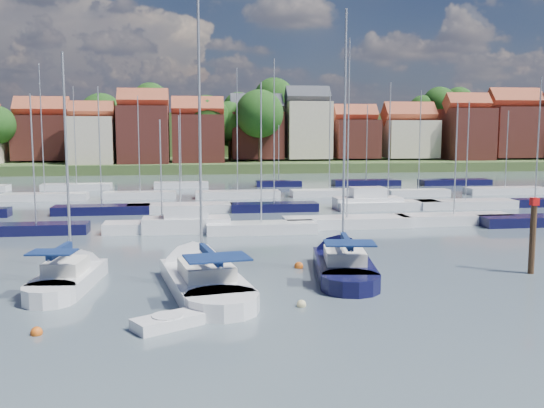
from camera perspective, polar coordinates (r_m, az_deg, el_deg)
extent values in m
plane|color=#43515B|center=(69.63, -3.65, 0.23)|extent=(260.00, 260.00, 0.00)
cube|color=silver|center=(33.97, -18.55, -6.98)|extent=(3.26, 6.40, 1.20)
cone|color=silver|center=(37.55, -16.80, -5.59)|extent=(2.89, 3.27, 2.56)
cylinder|color=silver|center=(31.15, -20.24, -8.32)|extent=(2.84, 2.84, 1.20)
cube|color=silver|center=(33.36, -18.83, -5.57)|extent=(2.08, 2.75, 0.70)
cylinder|color=#B2B2B7|center=(33.46, -18.76, 3.70)|extent=(0.14, 0.14, 11.37)
cylinder|color=#B2B2B7|center=(32.40, -19.35, -4.42)|extent=(0.50, 3.40, 0.10)
cube|color=#0F214F|center=(32.37, -19.36, -4.16)|extent=(0.68, 3.25, 0.35)
cube|color=#0F214F|center=(31.31, -20.00, -4.28)|extent=(2.34, 1.78, 0.08)
cube|color=silver|center=(31.90, -6.41, -7.56)|extent=(4.79, 8.76, 1.20)
cone|color=silver|center=(36.87, -7.98, -5.58)|extent=(4.08, 4.55, 3.46)
cylinder|color=silver|center=(27.99, -4.74, -9.63)|extent=(3.99, 3.99, 1.20)
cube|color=silver|center=(31.12, -6.23, -6.12)|extent=(2.96, 3.81, 0.70)
cylinder|color=#B2B2B7|center=(31.44, -6.82, 7.48)|extent=(0.14, 0.14, 15.37)
cylinder|color=#B2B2B7|center=(29.84, -5.81, -5.02)|extent=(0.87, 4.56, 0.10)
cube|color=#0F214F|center=(29.81, -5.81, -4.74)|extent=(1.03, 4.37, 0.35)
cube|color=#0F214F|center=(28.34, -5.20, -5.04)|extent=(3.24, 2.54, 0.08)
cube|color=black|center=(35.23, 6.74, -6.16)|extent=(4.20, 7.81, 1.20)
cone|color=black|center=(39.75, 6.06, -4.63)|extent=(3.61, 4.04, 3.09)
cylinder|color=black|center=(31.65, 7.42, -7.69)|extent=(3.53, 3.53, 1.20)
cube|color=silver|center=(34.53, 6.85, -4.82)|extent=(2.62, 3.39, 0.70)
cylinder|color=#B2B2B7|center=(34.82, 6.83, 6.37)|extent=(0.14, 0.14, 14.07)
cylinder|color=#B2B2B7|center=(33.36, 7.05, -3.75)|extent=(0.73, 4.09, 0.10)
cube|color=#0F214F|center=(33.33, 7.05, -3.50)|extent=(0.90, 3.92, 0.35)
cube|color=#0F214F|center=(31.99, 7.31, -3.67)|extent=(2.88, 2.24, 0.08)
cube|color=silver|center=(26.26, -9.81, -10.95)|extent=(3.16, 2.62, 0.57)
cylinder|color=silver|center=(26.21, -9.82, -10.62)|extent=(1.34, 1.34, 0.36)
cylinder|color=#4C331E|center=(37.98, 23.25, -4.45)|extent=(0.36, 0.36, 6.64)
cube|color=red|center=(37.52, 23.48, 0.22)|extent=(0.40, 0.40, 0.44)
sphere|color=#D85914|center=(26.83, -21.27, -11.40)|extent=(0.48, 0.48, 0.48)
sphere|color=#D85914|center=(28.30, -4.24, -9.96)|extent=(0.42, 0.42, 0.42)
sphere|color=beige|center=(28.85, 2.78, -9.62)|extent=(0.45, 0.45, 0.45)
sphere|color=#D85914|center=(36.56, 2.53, -6.03)|extent=(0.54, 0.54, 0.54)
cube|color=black|center=(51.53, -21.29, -2.27)|extent=(8.01, 2.24, 1.00)
cylinder|color=#B2B2B7|center=(50.97, -21.57, 3.93)|extent=(0.12, 0.12, 10.16)
cube|color=silver|center=(49.83, -10.30, -2.20)|extent=(9.22, 2.58, 1.00)
cylinder|color=#B2B2B7|center=(49.30, -10.42, 3.07)|extent=(0.12, 0.12, 8.18)
cube|color=silver|center=(48.55, -1.01, -2.33)|extent=(8.78, 2.46, 1.00)
cylinder|color=#B2B2B7|center=(47.94, -1.03, 4.80)|extent=(0.12, 0.12, 11.06)
cube|color=silver|center=(51.98, 7.06, -1.76)|extent=(10.79, 3.02, 1.00)
cylinder|color=#B2B2B7|center=(51.37, 7.19, 7.02)|extent=(0.12, 0.12, 14.87)
cube|color=silver|center=(55.62, 16.71, -1.43)|extent=(10.13, 2.84, 1.00)
cylinder|color=#B2B2B7|center=(55.11, 16.91, 4.03)|extent=(0.12, 0.12, 9.59)
cube|color=black|center=(56.97, 23.41, -1.52)|extent=(9.52, 2.67, 1.00)
cylinder|color=#B2B2B7|center=(56.44, 23.73, 4.91)|extent=(0.12, 0.12, 11.77)
cube|color=silver|center=(49.56, -8.05, -2.03)|extent=(7.00, 2.60, 1.40)
cube|color=silver|center=(49.40, -8.07, -0.77)|extent=(3.50, 2.20, 1.30)
cube|color=black|center=(61.68, -15.71, -0.58)|extent=(9.30, 2.60, 1.00)
cylinder|color=#B2B2B7|center=(61.19, -15.91, 5.22)|extent=(0.12, 0.12, 11.48)
cube|color=silver|center=(61.47, -8.62, -0.42)|extent=(10.40, 2.91, 1.00)
cylinder|color=#B2B2B7|center=(61.03, -8.71, 4.13)|extent=(0.12, 0.12, 8.77)
cube|color=black|center=(61.35, 0.20, -0.36)|extent=(8.80, 2.46, 1.00)
cylinder|color=#B2B2B7|center=(60.83, 0.20, 6.82)|extent=(0.12, 0.12, 14.33)
cube|color=silver|center=(64.00, 10.84, -0.17)|extent=(10.73, 3.00, 1.00)
cylinder|color=#B2B2B7|center=(63.52, 10.98, 5.72)|extent=(0.12, 0.12, 12.14)
cube|color=silver|center=(67.01, 17.73, -0.06)|extent=(10.48, 2.93, 1.00)
cylinder|color=#B2B2B7|center=(66.57, 17.91, 4.76)|extent=(0.12, 0.12, 10.28)
cube|color=silver|center=(64.18, 8.96, 0.02)|extent=(7.00, 2.60, 1.40)
cube|color=silver|center=(64.06, 8.98, 1.00)|extent=(3.50, 2.20, 1.30)
cube|color=silver|center=(75.43, -20.59, 0.58)|extent=(9.71, 2.72, 1.00)
cylinder|color=#B2B2B7|center=(75.01, -20.85, 6.62)|extent=(0.12, 0.12, 14.88)
cube|color=silver|center=(74.10, -12.30, 0.76)|extent=(8.49, 2.38, 1.00)
cylinder|color=#B2B2B7|center=(73.69, -12.43, 5.53)|extent=(0.12, 0.12, 11.31)
cube|color=silver|center=(73.39, -3.26, 0.86)|extent=(10.16, 2.85, 1.00)
cylinder|color=#B2B2B7|center=(72.96, -3.30, 6.96)|extent=(0.12, 0.12, 14.59)
cube|color=silver|center=(75.28, 5.40, 0.99)|extent=(9.53, 2.67, 1.00)
cylinder|color=#B2B2B7|center=(74.88, 5.46, 5.91)|extent=(0.12, 0.12, 11.91)
cube|color=silver|center=(77.25, 13.60, 0.98)|extent=(7.62, 2.13, 1.00)
cylinder|color=#B2B2B7|center=(76.85, 13.74, 5.85)|extent=(0.12, 0.12, 12.13)
cube|color=silver|center=(83.37, 21.06, 1.14)|extent=(10.17, 2.85, 1.00)
cylinder|color=#B2B2B7|center=(83.03, 21.23, 4.83)|extent=(0.12, 0.12, 9.73)
cube|color=silver|center=(87.19, -17.89, 1.51)|extent=(9.24, 2.59, 1.00)
cylinder|color=#B2B2B7|center=(86.83, -18.07, 6.17)|extent=(0.12, 0.12, 13.17)
cube|color=silver|center=(86.61, -8.53, 1.74)|extent=(7.57, 2.12, 1.00)
cylinder|color=#B2B2B7|center=(86.28, -8.60, 5.46)|extent=(0.12, 0.12, 10.24)
cube|color=black|center=(87.74, 0.63, 1.89)|extent=(6.58, 1.84, 1.00)
cylinder|color=#B2B2B7|center=(87.45, 0.64, 4.83)|extent=(0.12, 0.12, 8.01)
cube|color=black|center=(90.54, 8.84, 1.96)|extent=(9.92, 2.78, 1.00)
cylinder|color=#B2B2B7|center=(90.21, 8.91, 5.74)|extent=(0.12, 0.12, 10.92)
cube|color=black|center=(94.30, 16.81, 1.95)|extent=(10.55, 2.95, 1.00)
cylinder|color=#B2B2B7|center=(93.98, 16.95, 5.75)|extent=(0.12, 0.12, 11.51)
cube|color=#48572B|center=(146.25, -5.92, 3.91)|extent=(200.00, 70.00, 3.00)
cube|color=#48572B|center=(171.05, -6.24, 5.93)|extent=(200.00, 60.00, 14.00)
cube|color=brown|center=(129.91, -20.72, 5.86)|extent=(10.37, 9.97, 8.73)
cube|color=#9A452C|center=(129.96, -20.83, 8.34)|extent=(10.57, 5.13, 5.13)
cube|color=beige|center=(119.27, -16.50, 5.73)|extent=(8.09, 8.80, 8.96)
cube|color=#9A452C|center=(119.30, -16.60, 8.35)|extent=(8.25, 4.00, 4.00)
cube|color=brown|center=(119.17, -11.96, 6.35)|extent=(9.36, 10.17, 10.97)
cube|color=#9A452C|center=(119.29, -12.04, 9.53)|extent=(9.54, 4.63, 4.63)
cube|color=brown|center=(120.62, -6.98, 6.09)|extent=(9.90, 8.56, 9.42)
cube|color=#9A452C|center=(120.67, -7.02, 8.90)|extent=(10.10, 4.90, 4.90)
cube|color=brown|center=(126.40, -1.48, 6.47)|extent=(10.59, 8.93, 9.49)
cube|color=#383A42|center=(126.48, -1.48, 9.20)|extent=(10.80, 5.24, 5.24)
cube|color=beige|center=(127.19, 3.36, 6.95)|extent=(9.01, 8.61, 11.65)
cube|color=#383A42|center=(127.36, 3.38, 10.06)|extent=(9.19, 4.46, 4.46)
cube|color=brown|center=(130.81, 7.77, 6.10)|extent=(9.10, 9.34, 8.00)
cube|color=#9A452C|center=(130.83, 7.81, 8.34)|extent=(9.28, 4.50, 4.50)
cube|color=beige|center=(134.08, 12.70, 5.99)|extent=(10.86, 9.59, 7.88)
cube|color=#9A452C|center=(134.10, 12.76, 8.24)|extent=(11.07, 5.37, 5.37)
cube|color=brown|center=(136.24, 17.79, 6.24)|extent=(9.18, 9.96, 10.97)
cube|color=#9A452C|center=(136.34, 17.89, 9.01)|extent=(9.36, 4.54, 4.54)
cube|color=brown|center=(142.67, 21.73, 6.29)|extent=(11.39, 9.67, 10.76)
cube|color=#9A452C|center=(142.80, 21.86, 9.01)|extent=(11.62, 5.64, 5.64)
cylinder|color=#382619|center=(157.15, 15.38, 6.91)|extent=(0.50, 0.50, 4.47)
sphere|color=#255119|center=(157.28, 15.46, 9.12)|extent=(8.18, 8.18, 8.18)
cylinder|color=#382619|center=(125.24, -4.01, 5.02)|extent=(0.50, 0.50, 4.46)
sphere|color=#255119|center=(125.17, -4.03, 7.79)|extent=(8.15, 8.15, 8.15)
cylinder|color=#382619|center=(144.06, 0.19, 7.19)|extent=(0.50, 0.50, 5.15)
sphere|color=#255119|center=(144.25, 0.20, 9.97)|extent=(9.41, 9.41, 9.41)
cylinder|color=#382619|center=(145.50, -11.33, 7.09)|extent=(0.50, 0.50, 4.56)
sphere|color=#255119|center=(145.65, -11.39, 9.53)|extent=(8.34, 8.34, 8.34)
cylinder|color=#382619|center=(135.47, -15.67, 5.08)|extent=(0.50, 0.50, 5.15)
sphere|color=#255119|center=(135.44, -15.77, 8.03)|extent=(9.42, 9.42, 9.42)
cylinder|color=#382619|center=(140.34, -21.88, 5.95)|extent=(0.50, 0.50, 3.42)
sphere|color=#255119|center=(140.37, -21.97, 7.84)|extent=(6.26, 6.26, 6.26)
cylinder|color=#382619|center=(135.06, 0.11, 5.04)|extent=(0.50, 0.50, 3.77)
sphere|color=#255119|center=(134.97, 0.12, 7.21)|extent=(6.89, 6.89, 6.89)
cylinder|color=#382619|center=(120.78, -1.19, 5.14)|extent=(0.50, 0.50, 5.21)
sphere|color=#255119|center=(120.75, -1.20, 8.50)|extent=(9.53, 9.53, 9.53)
cylinder|color=#382619|center=(146.86, 19.31, 4.65)|extent=(0.50, 0.50, 2.97)
sphere|color=#255119|center=(146.78, 19.38, 6.22)|extent=(5.44, 5.44, 5.44)
cylinder|color=#382619|center=(122.83, -6.09, 5.05)|extent=(0.50, 0.50, 4.84)
sphere|color=#255119|center=(122.78, -6.13, 8.11)|extent=(8.85, 8.85, 8.85)
cylinder|color=#382619|center=(155.78, 13.96, 6.82)|extent=(0.50, 0.50, 3.72)
sphere|color=#255119|center=(155.86, 14.01, 8.68)|extent=(6.80, 6.80, 6.80)
cylinder|color=#382619|center=(136.63, 17.81, 4.78)|extent=(0.50, 0.50, 4.05)
sphere|color=#255119|center=(136.56, 17.89, 7.08)|extent=(7.40, 7.40, 7.40)
cylinder|color=#382619|center=(142.73, -3.14, 6.91)|extent=(0.50, 0.50, 3.93)
sphere|color=#255119|center=(142.82, -3.16, 9.05)|extent=(7.19, 7.19, 7.19)
cylinder|color=#382619|center=(134.06, 7.58, 4.97)|extent=(0.50, 0.50, 3.82)
sphere|color=#255119|center=(133.98, 7.62, 7.19)|extent=(6.99, 6.99, 6.99)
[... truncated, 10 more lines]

